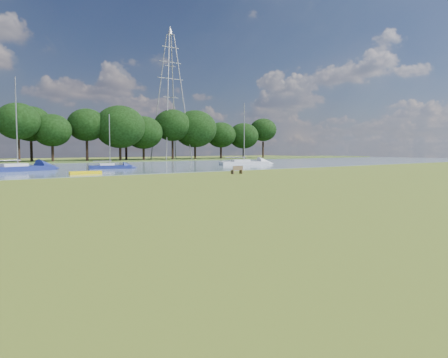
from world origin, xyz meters
TOP-DOWN VIEW (x-y plane):
  - ground at (0.00, 0.00)m, footprint 220.00×220.00m
  - river at (0.00, 42.00)m, footprint 220.00×40.00m
  - riverbank_bench at (15.04, 16.79)m, footprint 1.38×0.45m
  - kayak at (2.39, 25.27)m, footprint 3.19×1.24m
  - pylon at (40.45, 70.00)m, footprint 6.91×4.84m
  - sailboat_0 at (31.51, 34.37)m, footprint 8.05×4.58m
  - sailboat_1 at (-1.38, 35.88)m, footprint 8.41×4.56m
  - sailboat_4 at (9.34, 35.02)m, footprint 5.40×2.79m

SIDE VIEW (x-z plane):
  - ground at x=0.00m, z-range 0.00..0.00m
  - river at x=0.00m, z-range -0.05..0.05m
  - kayak at x=2.39m, z-range 0.05..0.36m
  - riverbank_bench at x=15.04m, z-range 0.00..0.85m
  - sailboat_4 at x=9.34m, z-range -2.99..3.92m
  - sailboat_0 at x=31.51m, z-range -4.31..5.43m
  - sailboat_1 at x=-1.38m, z-range -4.71..5.87m
  - pylon at x=40.45m, z-range 3.93..34.52m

